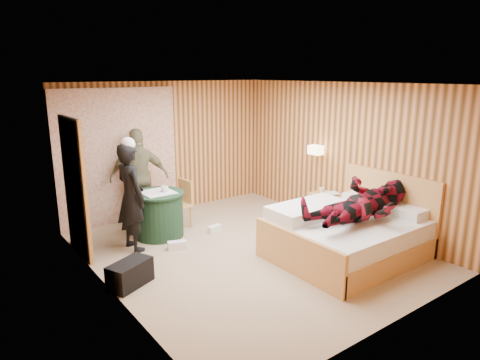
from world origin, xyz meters
TOP-DOWN VIEW (x-y plane):
  - floor at (0.00, 0.00)m, footprint 4.20×5.00m
  - ceiling at (0.00, 0.00)m, footprint 4.20×5.00m
  - wall_back at (0.00, 2.50)m, footprint 4.20×0.02m
  - wall_left at (-2.10, 0.00)m, footprint 0.02×5.00m
  - wall_right at (2.10, 0.00)m, footprint 0.02×5.00m
  - curtain at (-1.00, 2.43)m, footprint 2.20×0.08m
  - doorway at (-2.06, 1.40)m, footprint 0.06×0.90m
  - wall_lamp at (1.92, 0.45)m, footprint 0.26×0.24m
  - bed at (1.12, -1.02)m, footprint 2.12×1.67m
  - nightstand at (1.88, 0.10)m, footprint 0.43×0.58m
  - round_table at (-0.78, 1.35)m, footprint 0.86×0.86m
  - chair_far at (-0.77, 2.03)m, footprint 0.48×0.48m
  - chair_near at (-0.26, 1.53)m, footprint 0.42×0.42m
  - duffel_bag at (-1.85, -0.00)m, footprint 0.65×0.51m
  - sneaker_left at (-0.81, 0.68)m, footprint 0.30×0.20m
  - sneaker_right at (0.06, 0.94)m, footprint 0.27×0.15m
  - woman_standing at (-1.34, 1.10)m, footprint 0.45×0.64m
  - man_at_table at (-0.78, 2.07)m, footprint 1.09×0.76m
  - man_on_bed at (1.15, -1.25)m, footprint 0.86×0.67m
  - book_lower at (1.88, 0.05)m, footprint 0.23×0.26m
  - book_upper at (1.88, 0.05)m, footprint 0.25×0.28m
  - cup_nightstand at (1.88, 0.23)m, footprint 0.12×0.12m
  - cup_table at (-0.68, 1.30)m, footprint 0.15×0.15m

SIDE VIEW (x-z plane):
  - floor at x=0.00m, z-range -0.01..0.01m
  - sneaker_right at x=0.06m, z-range 0.00..0.12m
  - sneaker_left at x=-0.81m, z-range 0.00..0.12m
  - duffel_bag at x=-1.85m, z-range 0.00..0.33m
  - nightstand at x=1.88m, z-range 0.01..0.57m
  - bed at x=1.12m, z-range -0.24..0.91m
  - round_table at x=-0.78m, z-range 0.00..0.76m
  - chair_near at x=-0.26m, z-range 0.07..0.90m
  - chair_far at x=-0.77m, z-range 0.07..1.00m
  - book_lower at x=1.88m, z-range 0.56..0.58m
  - book_upper at x=1.88m, z-range 0.58..0.60m
  - cup_nightstand at x=1.88m, z-range 0.56..0.65m
  - cup_table at x=-0.68m, z-range 0.76..0.86m
  - woman_standing at x=-1.34m, z-range 0.00..1.66m
  - man_at_table at x=-0.78m, z-range 0.00..1.72m
  - man_on_bed at x=1.15m, z-range 0.12..1.89m
  - doorway at x=-2.06m, z-range 0.00..2.05m
  - curtain at x=-1.00m, z-range 0.00..2.40m
  - wall_back at x=0.00m, z-range 0.00..2.50m
  - wall_left at x=-2.10m, z-range 0.00..2.50m
  - wall_right at x=2.10m, z-range 0.00..2.50m
  - wall_lamp at x=1.92m, z-range 1.22..1.38m
  - ceiling at x=0.00m, z-range 2.50..2.50m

